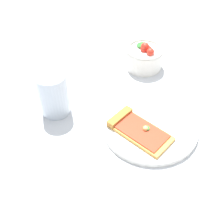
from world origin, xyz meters
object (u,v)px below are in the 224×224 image
paper_napkin (89,210)px  salad_bowl (144,57)px  pizza_slice_main (137,129)px  soda_glass (54,95)px  plate (150,126)px

paper_napkin → salad_bowl: bearing=-70.6°
pizza_slice_main → salad_bowl: (0.13, -0.25, 0.02)m
soda_glass → paper_napkin: soda_glass is taller
soda_glass → salad_bowl: bearing=-105.2°
soda_glass → paper_napkin: size_ratio=0.94×
plate → soda_glass: bearing=21.8°
salad_bowl → soda_glass: bearing=74.8°
salad_bowl → soda_glass: size_ratio=0.97×
pizza_slice_main → soda_glass: bearing=14.1°
pizza_slice_main → soda_glass: size_ratio=1.34×
pizza_slice_main → salad_bowl: size_ratio=1.38×
pizza_slice_main → paper_napkin: 0.22m
salad_bowl → paper_napkin: (-0.16, 0.47, -0.03)m
pizza_slice_main → salad_bowl: 0.28m
paper_napkin → soda_glass: bearing=-33.7°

